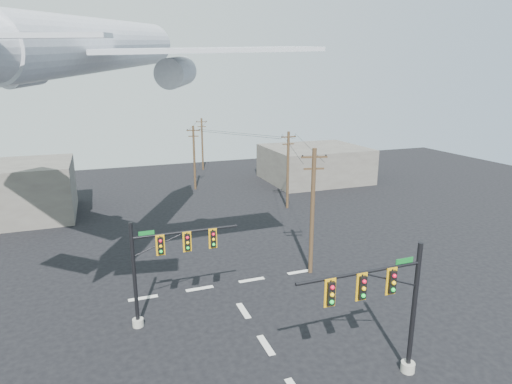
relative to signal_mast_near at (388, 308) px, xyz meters
name	(u,v)px	position (x,y,z in m)	size (l,w,h in m)	color
lane_markings	(258,332)	(-4.43, 6.03, -4.02)	(14.00, 21.20, 0.01)	silver
signal_mast_near	(388,308)	(0.00, 0.00, 0.00)	(6.93, 0.78, 7.13)	#98988B
signal_mast_far	(162,266)	(-9.45, 9.18, -0.23)	(6.76, 0.74, 6.71)	#98988B
utility_pole_a	(312,210)	(2.36, 12.37, 1.11)	(1.94, 0.59, 9.83)	#46341E
utility_pole_b	(288,169)	(7.82, 28.86, 0.67)	(1.82, 0.30, 8.99)	#46341E
utility_pole_c	(194,157)	(-0.40, 41.41, 0.52)	(1.77, 0.48, 8.70)	#46341E
utility_pole_d	(202,143)	(3.67, 53.91, 0.45)	(1.75, 0.54, 8.56)	#46341E
power_lines	(241,134)	(3.64, 33.21, 4.31)	(9.84, 41.54, 0.77)	black
airliner	(98,47)	(-11.87, 14.25, 12.60)	(24.91, 27.29, 7.56)	silver
building_right	(314,164)	(17.57, 40.69, -1.53)	(14.00, 12.00, 5.00)	#656259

